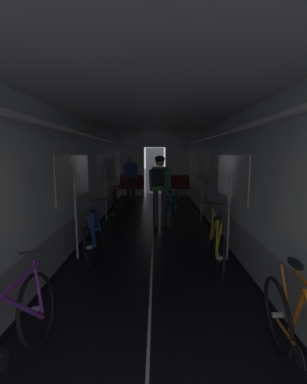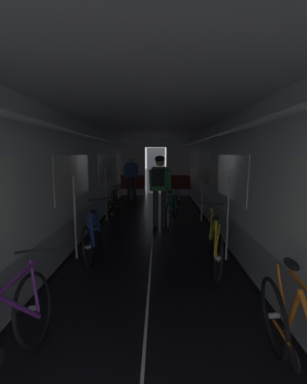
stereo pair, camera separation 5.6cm
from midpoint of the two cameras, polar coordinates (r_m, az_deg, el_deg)
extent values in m
plane|color=black|center=(2.77, -1.80, -31.23)|extent=(60.00, 60.00, 0.00)
cube|color=black|center=(5.87, -14.51, -9.48)|extent=(0.08, 11.50, 0.01)
cube|color=black|center=(5.82, 13.82, -9.60)|extent=(0.08, 11.50, 0.01)
cube|color=beige|center=(5.67, -0.41, -9.84)|extent=(0.03, 11.27, 0.00)
cube|color=#9EA0A5|center=(5.81, -15.57, -6.65)|extent=(0.12, 11.50, 0.60)
cube|color=silver|center=(5.63, -16.05, 5.50)|extent=(0.12, 11.50, 1.85)
cube|color=white|center=(5.07, -17.12, 3.21)|extent=(0.02, 1.90, 0.80)
cube|color=white|center=(7.85, -10.75, 5.08)|extent=(0.02, 1.90, 0.80)
cube|color=white|center=(10.68, -7.73, 5.95)|extent=(0.02, 1.90, 0.80)
cube|color=yellow|center=(5.39, -16.06, 3.52)|extent=(0.01, 0.20, 0.28)
cylinder|color=white|center=(5.55, -12.86, 11.52)|extent=(0.07, 11.04, 0.07)
cylinder|color=#B7BABF|center=(4.58, -16.86, -5.54)|extent=(0.04, 0.04, 1.40)
cylinder|color=#B7BABF|center=(7.06, -10.57, -0.56)|extent=(0.04, 0.04, 1.40)
cube|color=#9EA0A5|center=(5.76, 14.89, -6.75)|extent=(0.12, 11.50, 0.60)
cube|color=silver|center=(5.58, 15.36, 5.50)|extent=(0.12, 11.50, 1.85)
cube|color=white|center=(5.02, 16.22, 3.19)|extent=(0.02, 1.90, 0.80)
cube|color=white|center=(7.82, 10.58, 5.08)|extent=(0.02, 1.90, 0.80)
cube|color=white|center=(10.66, 7.92, 5.94)|extent=(0.02, 1.90, 0.80)
cube|color=yellow|center=(6.03, 13.56, 4.09)|extent=(0.01, 0.20, 0.28)
cylinder|color=white|center=(5.51, 12.10, 11.57)|extent=(0.07, 11.04, 0.07)
cylinder|color=#B7BABF|center=(4.52, 15.69, -5.66)|extent=(0.04, 0.04, 1.40)
cylinder|color=#B7BABF|center=(7.02, 10.22, -0.60)|extent=(0.04, 0.04, 1.40)
cube|color=silver|center=(11.26, -4.74, 5.48)|extent=(1.00, 0.12, 2.45)
cube|color=silver|center=(11.24, 4.99, 5.47)|extent=(1.00, 0.12, 2.45)
cube|color=silver|center=(11.21, 0.12, 10.73)|extent=(0.90, 0.12, 0.40)
cube|color=#4C4F54|center=(11.92, 0.15, 4.69)|extent=(0.81, 0.04, 2.05)
cube|color=silver|center=(5.44, -0.43, 16.13)|extent=(3.14, 11.62, 0.12)
cylinder|color=gray|center=(10.30, -4.95, -0.40)|extent=(0.12, 0.12, 0.44)
cube|color=maroon|center=(10.27, -4.96, 1.09)|extent=(0.96, 0.44, 0.10)
cube|color=maroon|center=(10.43, -4.88, 2.58)|extent=(0.96, 0.08, 0.40)
torus|color=gray|center=(10.49, -7.22, 3.68)|extent=(0.14, 0.14, 0.02)
cylinder|color=gray|center=(10.29, 5.08, -0.42)|extent=(0.12, 0.12, 0.44)
cube|color=maroon|center=(10.25, 5.10, 1.08)|extent=(0.96, 0.44, 0.10)
cube|color=maroon|center=(10.41, 5.04, 2.57)|extent=(0.96, 0.08, 0.40)
torus|color=gray|center=(10.40, 2.67, 3.70)|extent=(0.14, 0.14, 0.02)
torus|color=black|center=(4.27, -14.20, -11.60)|extent=(0.19, 0.68, 0.67)
cylinder|color=#B2B2B7|center=(4.27, -14.20, -11.60)|extent=(0.10, 0.06, 0.06)
torus|color=black|center=(5.23, -12.50, -7.83)|extent=(0.19, 0.68, 0.67)
cylinder|color=#B2B2B7|center=(5.23, -12.50, -7.83)|extent=(0.10, 0.06, 0.06)
cylinder|color=#2342B7|center=(4.87, -12.69, -6.39)|extent=(0.06, 0.55, 0.56)
cylinder|color=#2342B7|center=(4.48, -13.35, -7.71)|extent=(0.14, 0.34, 0.55)
cylinder|color=#2342B7|center=(4.66, -12.59, -3.74)|extent=(0.12, 0.82, 0.04)
cylinder|color=#2342B7|center=(4.26, -13.74, -8.24)|extent=(0.08, 0.17, 0.49)
cylinder|color=#2342B7|center=(4.49, -13.79, -10.90)|extent=(0.08, 0.45, 0.07)
cylinder|color=#2342B7|center=(5.14, -12.26, -5.35)|extent=(0.10, 0.08, 0.49)
cylinder|color=black|center=(4.71, -13.42, -10.27)|extent=(0.05, 0.17, 0.17)
ellipsoid|color=black|center=(4.23, -13.23, -4.15)|extent=(0.12, 0.25, 0.07)
cylinder|color=black|center=(5.08, -11.84, -1.57)|extent=(0.44, 0.07, 0.08)
torus|color=black|center=(2.81, 24.85, -23.14)|extent=(0.17, 0.68, 0.67)
cylinder|color=#B2B2B7|center=(2.81, 24.85, -23.14)|extent=(0.10, 0.06, 0.06)
cylinder|color=orange|center=(2.48, 28.18, -22.09)|extent=(0.12, 0.34, 0.55)
cylinder|color=orange|center=(2.65, 26.30, -19.33)|extent=(0.07, 0.17, 0.49)
cylinder|color=orange|center=(2.65, 26.53, -25.98)|extent=(0.07, 0.45, 0.07)
cylinder|color=black|center=(2.49, 28.54, -29.16)|extent=(0.05, 0.17, 0.17)
ellipsoid|color=black|center=(2.50, 27.91, -13.60)|extent=(0.12, 0.25, 0.07)
torus|color=black|center=(3.85, 13.90, -13.77)|extent=(0.15, 0.67, 0.67)
cylinder|color=#B2B2B7|center=(3.85, 13.90, -13.77)|extent=(0.10, 0.06, 0.06)
torus|color=black|center=(4.81, 12.39, -9.24)|extent=(0.15, 0.67, 0.67)
cylinder|color=#B2B2B7|center=(4.81, 12.39, -9.24)|extent=(0.10, 0.06, 0.06)
cylinder|color=yellow|center=(4.45, 12.71, -7.75)|extent=(0.07, 0.54, 0.56)
cylinder|color=yellow|center=(4.05, 13.31, -9.33)|extent=(0.10, 0.34, 0.55)
cylinder|color=yellow|center=(4.23, 12.82, -4.87)|extent=(0.12, 0.82, 0.04)
cylinder|color=yellow|center=(3.84, 13.68, -10.02)|extent=(0.04, 0.17, 0.49)
cylinder|color=yellow|center=(4.07, 13.51, -12.88)|extent=(0.08, 0.45, 0.07)
cylinder|color=yellow|center=(4.71, 12.34, -6.53)|extent=(0.07, 0.09, 0.49)
cylinder|color=black|center=(4.29, 13.16, -12.08)|extent=(0.04, 0.17, 0.17)
ellipsoid|color=black|center=(3.80, 13.48, -5.45)|extent=(0.12, 0.25, 0.07)
cylinder|color=black|center=(4.66, 12.20, -2.40)|extent=(0.44, 0.07, 0.05)
torus|color=black|center=(6.42, -9.38, -4.76)|extent=(0.16, 0.68, 0.67)
cylinder|color=#B2B2B7|center=(6.42, -9.38, -4.76)|extent=(0.10, 0.05, 0.06)
torus|color=black|center=(7.41, -8.40, -2.99)|extent=(0.16, 0.68, 0.67)
cylinder|color=#B2B2B7|center=(7.41, -8.40, -2.99)|extent=(0.10, 0.05, 0.06)
cylinder|color=black|center=(7.06, -8.46, -1.75)|extent=(0.09, 0.54, 0.56)
cylinder|color=black|center=(6.66, -8.85, -2.36)|extent=(0.12, 0.34, 0.55)
cylinder|color=black|center=(6.86, -8.35, 0.19)|extent=(0.08, 0.82, 0.04)
cylinder|color=black|center=(6.43, -9.06, -2.53)|extent=(0.09, 0.17, 0.49)
cylinder|color=black|center=(6.64, -9.16, -4.51)|extent=(0.05, 0.45, 0.07)
cylinder|color=black|center=(7.33, -8.20, -1.19)|extent=(0.10, 0.09, 0.49)
cylinder|color=black|center=(6.86, -8.95, -4.28)|extent=(0.04, 0.17, 0.17)
ellipsoid|color=black|center=(6.43, -8.69, 0.17)|extent=(0.11, 0.24, 0.07)
cylinder|color=black|center=(7.30, -7.87, 1.46)|extent=(0.44, 0.05, 0.08)
torus|color=black|center=(2.90, -24.51, -22.14)|extent=(0.14, 0.67, 0.67)
cylinder|color=#B2B2B7|center=(2.90, -24.51, -22.14)|extent=(0.10, 0.05, 0.06)
cylinder|color=purple|center=(2.54, -27.36, -21.32)|extent=(0.13, 0.54, 0.56)
cylinder|color=purple|center=(2.28, -28.82, -17.47)|extent=(0.04, 0.82, 0.04)
cylinder|color=purple|center=(2.75, -24.39, -18.22)|extent=(0.10, 0.09, 0.49)
cylinder|color=black|center=(2.51, -30.94, -28.99)|extent=(0.04, 0.17, 0.17)
cylinder|color=black|center=(2.62, -23.62, -11.51)|extent=(0.44, 0.03, 0.09)
cylinder|color=#2D2D33|center=(6.42, 0.23, -3.56)|extent=(0.13, 0.13, 0.90)
cylinder|color=#2D2D33|center=(6.38, 1.99, -3.63)|extent=(0.13, 0.13, 0.90)
cube|color=#337F47|center=(6.29, 1.13, 2.93)|extent=(0.40, 0.29, 0.56)
cylinder|color=#337F47|center=(6.36, -0.78, 2.53)|extent=(0.13, 0.21, 0.53)
cylinder|color=#337F47|center=(6.28, 3.13, 2.44)|extent=(0.13, 0.21, 0.53)
sphere|color=tan|center=(6.27, 1.14, 6.57)|extent=(0.21, 0.21, 0.21)
ellipsoid|color=black|center=(6.27, 1.14, 7.21)|extent=(0.29, 0.32, 0.16)
cube|color=black|center=(6.12, 0.82, 3.15)|extent=(0.31, 0.21, 0.40)
torus|color=black|center=(6.19, 3.06, -5.11)|extent=(0.19, 0.66, 0.67)
cylinder|color=#B2B2B7|center=(6.19, 3.06, -5.11)|extent=(0.10, 0.07, 0.05)
torus|color=black|center=(7.17, 4.57, -3.27)|extent=(0.19, 0.66, 0.67)
cylinder|color=#B2B2B7|center=(7.17, 4.57, -3.27)|extent=(0.10, 0.07, 0.05)
cylinder|color=teal|center=(6.83, 4.19, -1.97)|extent=(0.17, 0.53, 0.56)
cylinder|color=teal|center=(6.43, 3.59, -2.61)|extent=(0.11, 0.34, 0.55)
cylinder|color=teal|center=(6.63, 4.02, 0.05)|extent=(0.22, 0.81, 0.03)
cylinder|color=teal|center=(6.21, 3.23, -2.78)|extent=(0.07, 0.16, 0.49)
cylinder|color=teal|center=(6.41, 3.43, -4.85)|extent=(0.13, 0.45, 0.07)
cylinder|color=teal|center=(7.10, 4.58, -1.40)|extent=(0.04, 0.09, 0.49)
cylinder|color=black|center=(6.63, 3.78, -4.61)|extent=(0.05, 0.17, 0.17)
ellipsoid|color=black|center=(6.20, 3.37, 0.04)|extent=(0.14, 0.25, 0.06)
cylinder|color=black|center=(7.07, 4.67, 1.37)|extent=(0.43, 0.12, 0.03)
cylinder|color=#2D2D33|center=(9.97, -4.56, 0.65)|extent=(0.13, 0.13, 0.90)
cylinder|color=#2D2D33|center=(9.99, -5.70, 0.65)|extent=(0.13, 0.13, 0.90)
cube|color=#2D4C99|center=(9.91, -5.18, 4.84)|extent=(0.36, 0.22, 0.56)
cylinder|color=#2D4C99|center=(9.87, -3.92, 4.55)|extent=(0.09, 0.20, 0.53)
cylinder|color=#2D4C99|center=(9.91, -6.46, 4.53)|extent=(0.09, 0.20, 0.53)
sphere|color=tan|center=(9.89, -5.21, 7.15)|extent=(0.21, 0.21, 0.21)
camera|label=1|loc=(0.03, -90.25, -0.04)|focal=24.49mm
camera|label=2|loc=(0.03, 89.75, 0.04)|focal=24.49mm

